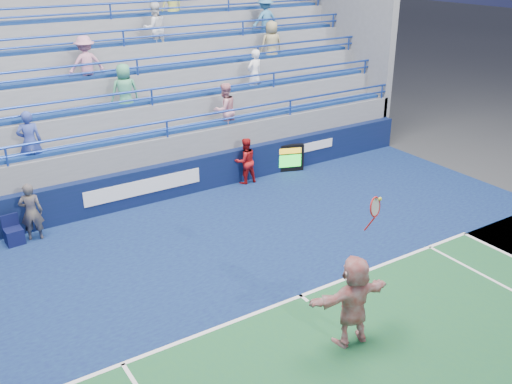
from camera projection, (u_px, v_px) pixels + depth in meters
ground at (301, 297)px, 12.53m from camera, size 120.00×120.00×0.00m
sponsor_wall at (173, 180)px, 17.33m from camera, size 18.00×0.32×1.10m
bleacher_stand at (125, 119)px, 19.84m from camera, size 18.00×5.60×6.13m
serve_speed_board at (284, 159)px, 19.26m from camera, size 1.34×0.60×0.95m
judge_chair at (14, 235)px, 14.67m from camera, size 0.46×0.46×0.77m
tennis_player at (353, 301)px, 10.75m from camera, size 1.78×0.74×3.00m
line_judge at (31, 212)px, 14.68m from camera, size 0.66×0.54×1.58m
ball_girl at (245, 161)px, 18.24m from camera, size 0.76×0.61×1.52m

